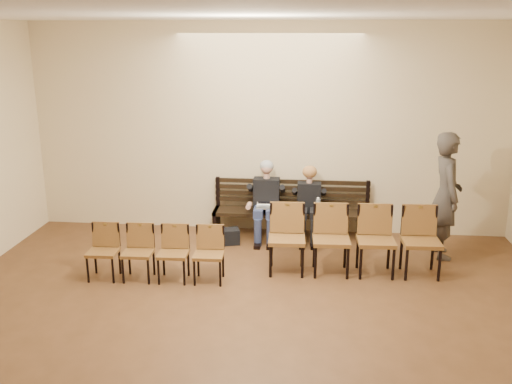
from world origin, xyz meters
TOP-DOWN VIEW (x-y plane):
  - room_walls at (0.00, 0.79)m, footprint 8.02×10.01m
  - bench at (0.41, 4.65)m, footprint 2.60×0.90m
  - seated_man at (-0.00, 4.53)m, footprint 0.53×0.73m
  - seated_woman at (0.70, 4.53)m, footprint 0.47×0.65m
  - laptop at (0.03, 4.38)m, footprint 0.39×0.33m
  - water_bottle at (0.85, 4.28)m, footprint 0.08×0.08m
  - bag at (-0.58, 4.21)m, footprint 0.39×0.32m
  - passerby at (2.74, 4.05)m, footprint 0.57×0.84m
  - chair_row_front at (-1.38, 2.75)m, footprint 1.89×0.48m
  - chair_row_back at (1.34, 3.23)m, footprint 2.41×0.63m

SIDE VIEW (x-z plane):
  - bag at x=-0.58m, z-range 0.00..0.25m
  - bench at x=0.41m, z-range 0.00..0.45m
  - chair_row_front at x=-1.38m, z-range 0.00..0.77m
  - chair_row_back at x=1.34m, z-range 0.00..0.98m
  - seated_woman at x=0.70m, z-range 0.00..1.10m
  - water_bottle at x=0.85m, z-range 0.45..0.69m
  - laptop at x=0.03m, z-range 0.45..0.70m
  - seated_man at x=0.00m, z-range 0.00..1.27m
  - passerby at x=2.74m, z-range 0.00..2.21m
  - room_walls at x=0.00m, z-range 0.78..4.29m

